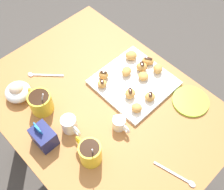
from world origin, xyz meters
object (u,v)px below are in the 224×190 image
(beignet_3, at_px, (143,76))
(beignet_2, at_px, (158,69))
(beignet_0, at_px, (130,93))
(beignet_8, at_px, (150,97))
(beignet_4, at_px, (131,55))
(dining_table, at_px, (103,119))
(sugar_caddy, at_px, (44,137))
(chocolate_sauce_pitcher, at_px, (119,123))
(saucer_lime_left, at_px, (190,101))
(beignet_6, at_px, (102,84))
(pastry_plate_square, at_px, (134,83))
(beignet_1, at_px, (137,108))
(beignet_7, at_px, (127,71))
(beignet_10, at_px, (103,75))
(beignet_5, at_px, (148,61))
(coffee_mug_yellow_right, at_px, (40,102))
(coffee_mug_yellow_left, at_px, (90,152))
(ice_cream_bowl, at_px, (18,91))
(cream_pitcher_white, at_px, (70,125))
(beignet_9, at_px, (141,66))

(beignet_3, bearing_deg, beignet_2, -103.60)
(beignet_0, xyz_separation_m, beignet_8, (-0.07, -0.05, -0.00))
(beignet_4, bearing_deg, dining_table, 107.10)
(sugar_caddy, height_order, chocolate_sauce_pitcher, sugar_caddy)
(beignet_8, bearing_deg, sugar_caddy, 70.25)
(beignet_0, bearing_deg, sugar_caddy, 77.22)
(chocolate_sauce_pitcher, distance_m, saucer_lime_left, 0.33)
(beignet_0, distance_m, beignet_6, 0.13)
(pastry_plate_square, relative_size, beignet_6, 7.15)
(sugar_caddy, distance_m, beignet_2, 0.57)
(pastry_plate_square, height_order, sugar_caddy, sugar_caddy)
(beignet_1, bearing_deg, beignet_7, -33.27)
(saucer_lime_left, distance_m, beignet_6, 0.38)
(beignet_1, bearing_deg, dining_table, 29.58)
(dining_table, relative_size, beignet_8, 23.83)
(beignet_10, bearing_deg, pastry_plate_square, -143.41)
(sugar_caddy, distance_m, beignet_5, 0.57)
(coffee_mug_yellow_right, distance_m, beignet_7, 0.39)
(dining_table, xyz_separation_m, chocolate_sauce_pitcher, (-0.13, 0.02, 0.17))
(coffee_mug_yellow_left, height_order, saucer_lime_left, coffee_mug_yellow_left)
(pastry_plate_square, distance_m, beignet_8, 0.11)
(dining_table, distance_m, beignet_4, 0.32)
(pastry_plate_square, bearing_deg, chocolate_sauce_pitcher, 118.36)
(beignet_5, height_order, beignet_10, beignet_10)
(beignet_2, distance_m, beignet_7, 0.14)
(pastry_plate_square, bearing_deg, beignet_10, 36.59)
(ice_cream_bowl, bearing_deg, cream_pitcher_white, -168.40)
(dining_table, distance_m, ice_cream_bowl, 0.39)
(coffee_mug_yellow_left, relative_size, beignet_9, 3.11)
(ice_cream_bowl, distance_m, beignet_7, 0.47)
(cream_pitcher_white, distance_m, saucer_lime_left, 0.51)
(beignet_2, bearing_deg, pastry_plate_square, 74.00)
(beignet_0, bearing_deg, beignet_9, -64.27)
(beignet_0, height_order, beignet_2, same)
(chocolate_sauce_pitcher, distance_m, beignet_3, 0.25)
(coffee_mug_yellow_left, bearing_deg, ice_cream_bowl, 4.67)
(beignet_2, height_order, beignet_7, beignet_2)
(sugar_caddy, relative_size, beignet_2, 2.14)
(cream_pitcher_white, bearing_deg, beignet_0, -101.99)
(beignet_5, distance_m, beignet_10, 0.22)
(coffee_mug_yellow_left, distance_m, beignet_2, 0.49)
(coffee_mug_yellow_left, bearing_deg, beignet_4, -63.24)
(saucer_lime_left, bearing_deg, beignet_3, 15.95)
(beignet_5, bearing_deg, beignet_4, 23.89)
(beignet_0, bearing_deg, beignet_5, -69.85)
(pastry_plate_square, relative_size, beignet_4, 5.66)
(beignet_9, bearing_deg, beignet_2, -144.34)
(saucer_lime_left, height_order, beignet_8, beignet_8)
(beignet_5, bearing_deg, beignet_9, 91.96)
(ice_cream_bowl, distance_m, beignet_0, 0.47)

